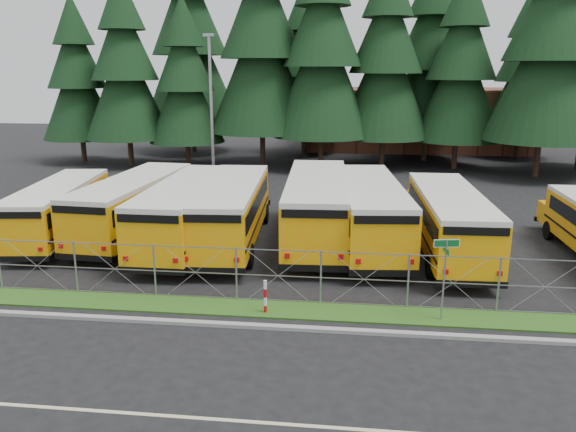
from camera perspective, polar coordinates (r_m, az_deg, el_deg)
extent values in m
plane|color=black|center=(20.99, 6.23, -7.92)|extent=(120.00, 120.00, 0.00)
cube|color=gray|center=(18.14, 6.13, -11.53)|extent=(50.00, 0.25, 0.12)
cube|color=#214E16|center=(19.42, 6.18, -9.78)|extent=(50.00, 1.40, 0.06)
cube|color=beige|center=(13.95, 5.87, -20.69)|extent=(50.00, 0.12, 0.01)
cube|color=brown|center=(59.88, 12.53, 9.65)|extent=(22.00, 10.00, 6.00)
cylinder|color=gray|center=(18.98, 15.55, -6.38)|extent=(0.06, 0.06, 2.80)
cube|color=#0D5B25|center=(18.56, 15.82, -2.69)|extent=(0.79, 0.15, 0.22)
cube|color=white|center=(18.56, 15.82, -2.69)|extent=(0.83, 0.15, 0.26)
cube|color=#0D5B25|center=(18.63, 15.77, -3.39)|extent=(0.11, 0.55, 0.18)
cylinder|color=#B20C0C|center=(19.12, -2.32, -8.24)|extent=(0.11, 0.11, 1.20)
cylinder|color=gray|center=(37.28, -7.75, 9.98)|extent=(0.20, 0.20, 10.00)
cube|color=gray|center=(37.20, -8.04, 17.74)|extent=(0.70, 0.35, 0.18)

